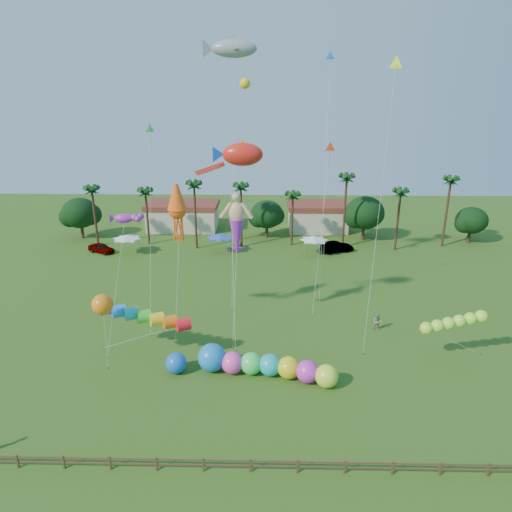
{
  "coord_description": "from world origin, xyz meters",
  "views": [
    {
      "loc": [
        0.89,
        -28.88,
        22.72
      ],
      "look_at": [
        0.0,
        10.0,
        9.0
      ],
      "focal_mm": 32.0,
      "sensor_mm": 36.0,
      "label": 1
    }
  ],
  "objects_px": {
    "spectator_b": "(377,322)",
    "blue_ball": "(176,363)",
    "car_a": "(101,248)",
    "car_b": "(337,247)",
    "caterpillar_inflatable": "(261,365)"
  },
  "relations": [
    {
      "from": "car_a",
      "to": "spectator_b",
      "type": "bearing_deg",
      "value": -96.5
    },
    {
      "from": "blue_ball",
      "to": "car_b",
      "type": "bearing_deg",
      "value": 60.42
    },
    {
      "from": "car_a",
      "to": "spectator_b",
      "type": "distance_m",
      "value": 43.55
    },
    {
      "from": "spectator_b",
      "to": "blue_ball",
      "type": "bearing_deg",
      "value": -137.08
    },
    {
      "from": "blue_ball",
      "to": "car_a",
      "type": "bearing_deg",
      "value": 118.95
    },
    {
      "from": "car_b",
      "to": "blue_ball",
      "type": "distance_m",
      "value": 37.56
    },
    {
      "from": "spectator_b",
      "to": "blue_ball",
      "type": "xyz_separation_m",
      "value": [
        -19.11,
        -8.01,
        -0.01
      ]
    },
    {
      "from": "car_a",
      "to": "blue_ball",
      "type": "height_order",
      "value": "blue_ball"
    },
    {
      "from": "spectator_b",
      "to": "blue_ball",
      "type": "distance_m",
      "value": 20.72
    },
    {
      "from": "car_b",
      "to": "spectator_b",
      "type": "distance_m",
      "value": 24.67
    },
    {
      "from": "car_b",
      "to": "blue_ball",
      "type": "height_order",
      "value": "blue_ball"
    },
    {
      "from": "spectator_b",
      "to": "caterpillar_inflatable",
      "type": "bearing_deg",
      "value": -124.49
    },
    {
      "from": "car_a",
      "to": "spectator_b",
      "type": "relative_size",
      "value": 2.34
    },
    {
      "from": "car_a",
      "to": "caterpillar_inflatable",
      "type": "height_order",
      "value": "caterpillar_inflatable"
    },
    {
      "from": "car_b",
      "to": "spectator_b",
      "type": "xyz_separation_m",
      "value": [
        0.57,
        -24.66,
        0.11
      ]
    }
  ]
}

